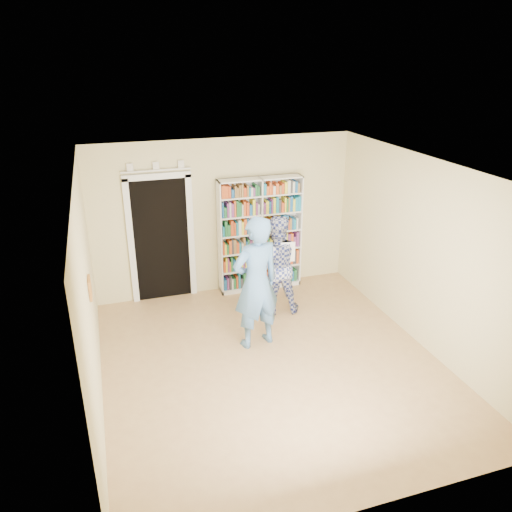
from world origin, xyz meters
The scene contains 11 objects.
floor centered at (0.00, 0.00, 0.00)m, with size 5.00×5.00×0.00m, color #AA7F52.
ceiling centered at (0.00, 0.00, 2.70)m, with size 5.00×5.00×0.00m, color white.
wall_back centered at (0.00, 2.50, 1.35)m, with size 4.50×4.50×0.00m, color beige.
wall_left centered at (-2.25, 0.00, 1.35)m, with size 5.00×5.00×0.00m, color beige.
wall_right centered at (2.25, 0.00, 1.35)m, with size 5.00×5.00×0.00m, color beige.
bookshelf centered at (0.60, 2.34, 1.03)m, with size 1.48×0.28×2.03m.
doorway centered at (-1.10, 2.48, 1.18)m, with size 1.10×0.08×2.43m.
wall_art centered at (-2.23, 0.20, 1.40)m, with size 0.03×0.25×0.25m, color brown.
man_blue centered at (-0.05, 0.56, 0.98)m, with size 0.72×0.47×1.96m, color #4F7CB0.
man_plaid centered at (0.56, 1.43, 0.82)m, with size 0.80×0.62×1.64m, color navy.
paper_sheet centered at (0.69, 1.25, 1.09)m, with size 0.23×0.01×0.32m, color white.
Camera 1 is at (-1.97, -5.46, 4.00)m, focal length 35.00 mm.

